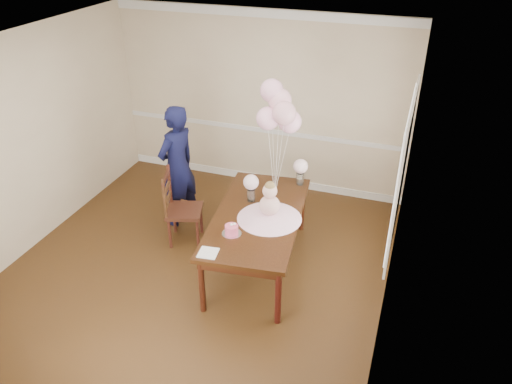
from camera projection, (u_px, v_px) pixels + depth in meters
name	position (u px, v px, depth m)	size (l,w,h in m)	color
floor	(194.00, 273.00, 6.12)	(4.50, 5.00, 0.00)	#311D0C
ceiling	(177.00, 52.00, 4.77)	(4.50, 5.00, 0.02)	silver
wall_back	(260.00, 102.00, 7.49)	(4.50, 0.02, 2.70)	tan
wall_front	(24.00, 339.00, 3.40)	(4.50, 0.02, 2.70)	tan
wall_left	(20.00, 147.00, 6.09)	(0.02, 5.00, 2.70)	tan
wall_right	(397.00, 212.00, 4.80)	(0.02, 5.00, 2.70)	tan
chair_rail_trim	(260.00, 130.00, 7.70)	(4.50, 0.02, 0.07)	silver
crown_molding	(260.00, 13.00, 6.84)	(4.50, 0.02, 0.12)	silver
baseboard_trim	(260.00, 178.00, 8.12)	(4.50, 0.02, 0.12)	white
window_frame	(403.00, 171.00, 5.12)	(0.02, 1.66, 1.56)	silver
window_blinds	(401.00, 171.00, 5.12)	(0.01, 1.50, 1.40)	white
dining_table_top	(258.00, 216.00, 5.89)	(1.00, 1.99, 0.05)	black
table_apron	(258.00, 222.00, 5.93)	(0.90, 1.89, 0.10)	black
table_leg_fl	(202.00, 286.00, 5.38)	(0.07, 0.07, 0.70)	black
table_leg_fr	(278.00, 297.00, 5.23)	(0.07, 0.07, 0.70)	black
table_leg_bl	(242.00, 201.00, 6.93)	(0.07, 0.07, 0.70)	black
table_leg_br	(302.00, 207.00, 6.78)	(0.07, 0.07, 0.70)	black
baby_skirt	(269.00, 215.00, 5.79)	(0.76, 0.76, 0.10)	#EEAFCB
baby_torso	(270.00, 205.00, 5.72)	(0.24, 0.24, 0.24)	pink
baby_head	(270.00, 191.00, 5.63)	(0.17, 0.17, 0.17)	beige
baby_hair	(270.00, 186.00, 5.60)	(0.12, 0.12, 0.12)	brown
cake_platter	(232.00, 233.00, 5.54)	(0.22, 0.22, 0.01)	silver
birthday_cake	(232.00, 229.00, 5.51)	(0.15, 0.15, 0.10)	#DA456C
cake_flower_a	(231.00, 225.00, 5.48)	(0.03, 0.03, 0.03)	white
cake_flower_b	(235.00, 224.00, 5.49)	(0.03, 0.03, 0.03)	white
rose_vase_near	(251.00, 195.00, 6.12)	(0.10, 0.10, 0.16)	silver
roses_near	(251.00, 182.00, 6.03)	(0.19, 0.19, 0.19)	beige
rose_vase_far	(300.00, 179.00, 6.49)	(0.10, 0.10, 0.16)	white
roses_far	(301.00, 166.00, 6.40)	(0.19, 0.19, 0.19)	#FFD5DA
napkin	(208.00, 253.00, 5.23)	(0.20, 0.20, 0.01)	white
balloon_weight	(275.00, 192.00, 6.32)	(0.04, 0.04, 0.02)	silver
balloon_a	(268.00, 118.00, 5.85)	(0.28, 0.28, 0.28)	#F2ACCC
balloon_b	(284.00, 113.00, 5.72)	(0.28, 0.28, 0.28)	#D798A8
balloon_c	(280.00, 100.00, 5.81)	(0.28, 0.28, 0.28)	#E19FB1
balloon_d	(272.00, 91.00, 5.79)	(0.28, 0.28, 0.28)	#DC9CB9
balloon_e	(290.00, 122.00, 5.89)	(0.28, 0.28, 0.28)	#F0AAC8
balloon_ribbon_a	(271.00, 162.00, 6.12)	(0.00, 0.00, 0.84)	white
balloon_ribbon_b	(279.00, 160.00, 6.06)	(0.00, 0.00, 0.94)	white
balloon_ribbon_c	(277.00, 154.00, 6.10)	(0.00, 0.00, 1.04)	white
balloon_ribbon_d	(273.00, 149.00, 6.10)	(0.00, 0.00, 1.14)	silver
balloon_ribbon_e	(282.00, 164.00, 6.14)	(0.00, 0.00, 0.79)	white
dining_chair_seat	(185.00, 211.00, 6.50)	(0.45, 0.45, 0.05)	black
chair_leg_fl	(170.00, 234.00, 6.46)	(0.04, 0.04, 0.44)	#3B1710
chair_leg_fr	(198.00, 234.00, 6.46)	(0.04, 0.04, 0.44)	#3A160F
chair_leg_bl	(174.00, 218.00, 6.78)	(0.04, 0.04, 0.44)	#3E1911
chair_leg_br	(201.00, 219.00, 6.77)	(0.04, 0.04, 0.44)	black
chair_back_post_l	(164.00, 199.00, 6.20)	(0.04, 0.04, 0.57)	#351C0E
chair_back_post_r	(170.00, 184.00, 6.51)	(0.04, 0.04, 0.57)	#38170F
chair_slat_low	(168.00, 199.00, 6.42)	(0.03, 0.40, 0.05)	#38200F
chair_slat_mid	(167.00, 189.00, 6.34)	(0.03, 0.40, 0.05)	#3D2110
chair_slat_top	(166.00, 177.00, 6.25)	(0.03, 0.40, 0.05)	#33160D
woman	(177.00, 167.00, 6.71)	(0.62, 0.42, 1.72)	black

